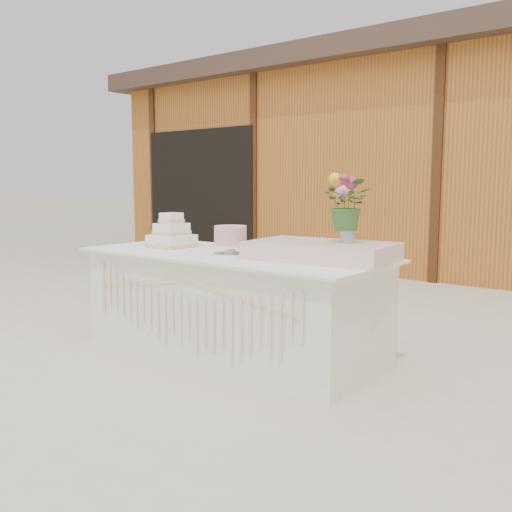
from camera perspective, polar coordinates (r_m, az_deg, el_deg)
The scene contains 9 objects.
ground at distance 4.41m, azimuth -2.47°, elevation -9.70°, with size 80.00×80.00×0.00m, color beige.
barn at distance 9.59m, azimuth 22.03°, elevation 9.10°, with size 12.60×4.60×3.30m.
cake_table at distance 4.31m, azimuth -2.54°, elevation -4.79°, with size 2.40×1.00×0.77m.
wedding_cake at distance 4.69m, azimuth -8.43°, elevation 2.03°, with size 0.31×0.31×0.28m.
pink_cake_stand at distance 4.12m, azimuth -2.57°, elevation 1.72°, with size 0.30×0.30×0.22m.
satin_runner at distance 3.91m, azimuth 6.55°, elevation 0.51°, with size 0.97×0.56×0.12m, color #FFCFCD.
flower_vase at distance 3.86m, azimuth 9.16°, elevation 2.28°, with size 0.10×0.10×0.13m, color #A6A5AA.
bouquet at distance 3.84m, azimuth 9.24°, elevation 5.86°, with size 0.31×0.27×0.35m, color #2E5E25.
loose_flowers at distance 5.08m, azimuth -10.43°, elevation 1.40°, with size 0.13×0.31×0.02m, color pink, non-canonical shape.
Camera 1 is at (2.78, -3.17, 1.29)m, focal length 40.00 mm.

